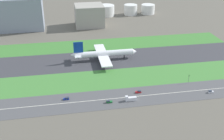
{
  "coord_description": "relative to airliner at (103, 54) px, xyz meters",
  "views": [
    {
      "loc": [
        -40.49,
        -254.62,
        113.41
      ],
      "look_at": [
        -0.41,
        -36.5,
        6.0
      ],
      "focal_mm": 46.21,
      "sensor_mm": 36.0,
      "label": 1
    }
  ],
  "objects": [
    {
      "name": "hangar_building",
      "position": [
        -0.28,
        114.0,
        7.5
      ],
      "size": [
        36.35,
        33.81,
        27.46
      ],
      "primitive_type": "cube",
      "color": "#9E998E",
      "rests_on": "ground_plane"
    },
    {
      "name": "ground_plane",
      "position": [
        2.7,
        -0.0,
        -6.23
      ],
      "size": [
        800.0,
        800.0,
        0.0
      ],
      "primitive_type": "plane",
      "color": "#5B564C"
    },
    {
      "name": "fuel_tank_west",
      "position": [
        29.55,
        159.0,
        1.58
      ],
      "size": [
        23.78,
        23.78,
        15.63
      ],
      "primitive_type": "cylinder",
      "color": "silver",
      "rests_on": "ground_plane"
    },
    {
      "name": "highway",
      "position": [
        2.7,
        -73.0,
        -6.18
      ],
      "size": [
        280.0,
        28.0,
        0.1
      ],
      "primitive_type": "cube",
      "color": "#4C4C4F",
      "rests_on": "ground_plane"
    },
    {
      "name": "car_0",
      "position": [
        -7.55,
        -78.0,
        -5.31
      ],
      "size": [
        4.4,
        1.8,
        2.0
      ],
      "rotation": [
        0.0,
        0.0,
        3.14
      ],
      "color": "#19662D",
      "rests_on": "highway"
    },
    {
      "name": "traffic_light",
      "position": [
        62.04,
        -60.01,
        -1.94
      ],
      "size": [
        0.36,
        0.5,
        7.2
      ],
      "color": "#4C4C51",
      "rests_on": "highway"
    },
    {
      "name": "grass_median_south",
      "position": [
        2.7,
        -41.0,
        -6.18
      ],
      "size": [
        280.0,
        36.0,
        0.1
      ],
      "primitive_type": "cube",
      "color": "#427F38",
      "rests_on": "ground_plane"
    },
    {
      "name": "car_1",
      "position": [
        17.47,
        -68.0,
        -5.31
      ],
      "size": [
        4.4,
        1.8,
        2.0
      ],
      "color": "#B2191E",
      "rests_on": "highway"
    },
    {
      "name": "truck_0",
      "position": [
        8.56,
        -78.0,
        -4.56
      ],
      "size": [
        8.4,
        2.5,
        4.0
      ],
      "rotation": [
        0.0,
        0.0,
        3.14
      ],
      "color": "silver",
      "rests_on": "highway"
    },
    {
      "name": "car_3",
      "position": [
        -37.98,
        -68.0,
        -5.31
      ],
      "size": [
        4.4,
        1.8,
        2.0
      ],
      "color": "navy",
      "rests_on": "highway"
    },
    {
      "name": "terminal_building",
      "position": [
        -87.3,
        114.0,
        13.83
      ],
      "size": [
        57.17,
        30.41,
        40.12
      ],
      "primitive_type": "cube",
      "color": "gray",
      "rests_on": "ground_plane"
    },
    {
      "name": "highway_centerline",
      "position": [
        2.7,
        -73.0,
        -6.13
      ],
      "size": [
        266.0,
        0.5,
        0.01
      ],
      "primitive_type": "cube",
      "color": "silver",
      "rests_on": "highway"
    },
    {
      "name": "grass_median_north",
      "position": [
        2.7,
        41.0,
        -6.18
      ],
      "size": [
        280.0,
        36.0,
        0.1
      ],
      "primitive_type": "cube",
      "color": "#3D7A33",
      "rests_on": "ground_plane"
    },
    {
      "name": "runway",
      "position": [
        2.7,
        -0.0,
        -6.18
      ],
      "size": [
        280.0,
        46.0,
        0.1
      ],
      "primitive_type": "cube",
      "color": "#38383D",
      "rests_on": "ground_plane"
    },
    {
      "name": "fuel_tank_east",
      "position": [
        93.27,
        159.0,
        0.73
      ],
      "size": [
        20.1,
        20.1,
        13.91
      ],
      "primitive_type": "cylinder",
      "color": "silver",
      "rests_on": "ground_plane"
    },
    {
      "name": "fuel_tank_centre",
      "position": [
        66.43,
        159.0,
        1.19
      ],
      "size": [
        19.48,
        19.48,
        14.85
      ],
      "primitive_type": "cylinder",
      "color": "silver",
      "rests_on": "ground_plane"
    },
    {
      "name": "airliner",
      "position": [
        0.0,
        0.0,
        0.0
      ],
      "size": [
        65.0,
        56.0,
        19.7
      ],
      "color": "white",
      "rests_on": "runway"
    },
    {
      "name": "car_2",
      "position": [
        72.56,
        -78.0,
        -5.31
      ],
      "size": [
        4.4,
        1.8,
        2.0
      ],
      "rotation": [
        0.0,
        0.0,
        3.14
      ],
      "color": "silver",
      "rests_on": "highway"
    }
  ]
}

